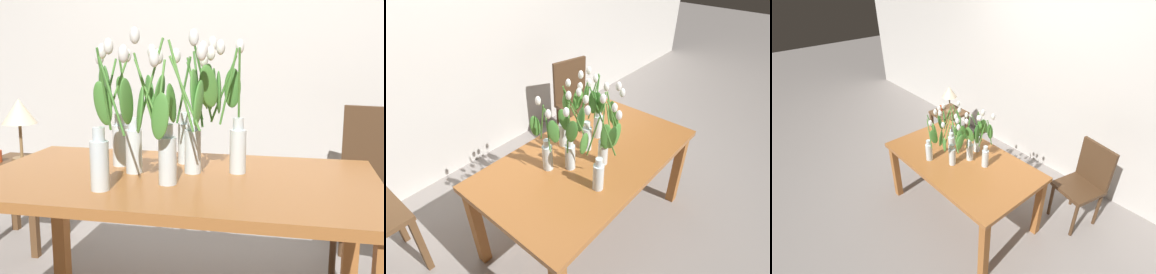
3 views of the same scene
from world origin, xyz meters
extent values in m
plane|color=gray|center=(0.00, 0.00, 0.00)|extent=(18.00, 18.00, 0.00)
cube|color=beige|center=(0.00, 1.52, 1.35)|extent=(9.00, 0.10, 2.70)
cube|color=#A3602D|center=(0.00, 0.00, 0.72)|extent=(1.60, 0.90, 0.04)
cube|color=#A3602D|center=(-0.74, -0.39, 0.35)|extent=(0.07, 0.07, 0.70)
cube|color=#A3602D|center=(0.74, -0.39, 0.35)|extent=(0.07, 0.07, 0.70)
cube|color=#A3602D|center=(-0.74, 0.39, 0.35)|extent=(0.07, 0.07, 0.70)
cube|color=#A3602D|center=(0.74, 0.39, 0.35)|extent=(0.07, 0.07, 0.70)
cylinder|color=silver|center=(0.00, -0.12, 0.83)|extent=(0.07, 0.07, 0.18)
cylinder|color=silver|center=(0.00, -0.12, 0.94)|extent=(0.04, 0.04, 0.05)
cylinder|color=silver|center=(0.00, -0.12, 0.80)|extent=(0.06, 0.06, 0.11)
cylinder|color=#56933D|center=(-0.06, -0.15, 1.11)|extent=(0.10, 0.06, 0.34)
ellipsoid|color=white|center=(-0.10, -0.17, 1.29)|extent=(0.04, 0.04, 0.06)
ellipsoid|color=#4C8E38|center=(-0.08, -0.19, 1.03)|extent=(0.07, 0.08, 0.17)
cylinder|color=#56933D|center=(0.06, -0.13, 1.11)|extent=(0.10, 0.02, 0.33)
ellipsoid|color=white|center=(0.10, -0.14, 1.28)|extent=(0.04, 0.04, 0.06)
ellipsoid|color=#4C8E38|center=(0.10, -0.11, 1.09)|extent=(0.04, 0.07, 0.17)
cylinder|color=#56933D|center=(-0.01, -0.17, 1.08)|extent=(0.03, 0.08, 0.26)
ellipsoid|color=white|center=(-0.02, -0.20, 1.21)|extent=(0.04, 0.04, 0.06)
ellipsoid|color=#4C8E38|center=(0.00, -0.21, 1.01)|extent=(0.10, 0.05, 0.18)
cylinder|color=#56933D|center=(0.07, -0.14, 1.09)|extent=(0.12, 0.04, 0.27)
ellipsoid|color=white|center=(0.13, -0.15, 1.23)|extent=(0.04, 0.04, 0.06)
ellipsoid|color=#4C8E38|center=(0.12, -0.12, 1.05)|extent=(0.05, 0.11, 0.18)
cylinder|color=silver|center=(-0.28, 0.12, 0.83)|extent=(0.07, 0.07, 0.18)
cylinder|color=silver|center=(-0.28, 0.12, 0.94)|extent=(0.04, 0.04, 0.05)
cylinder|color=silver|center=(-0.28, 0.12, 0.80)|extent=(0.06, 0.06, 0.11)
cylinder|color=#478433|center=(-0.31, 0.08, 1.08)|extent=(0.05, 0.08, 0.26)
ellipsoid|color=white|center=(-0.33, 0.04, 1.21)|extent=(0.04, 0.04, 0.06)
ellipsoid|color=#427F33|center=(-0.30, 0.03, 1.08)|extent=(0.10, 0.06, 0.18)
cylinder|color=#478433|center=(-0.27, 0.16, 1.08)|extent=(0.02, 0.07, 0.28)
ellipsoid|color=white|center=(-0.27, 0.19, 1.22)|extent=(0.04, 0.04, 0.06)
ellipsoid|color=#427F33|center=(-0.29, 0.21, 1.04)|extent=(0.11, 0.05, 0.18)
cylinder|color=silver|center=(0.06, 0.06, 0.83)|extent=(0.07, 0.07, 0.18)
cylinder|color=silver|center=(0.06, 0.06, 0.94)|extent=(0.04, 0.04, 0.05)
cylinder|color=silver|center=(0.06, 0.06, 0.80)|extent=(0.06, 0.06, 0.11)
cylinder|color=#3D752D|center=(0.09, 0.12, 1.10)|extent=(0.06, 0.11, 0.31)
ellipsoid|color=white|center=(0.12, 0.17, 1.27)|extent=(0.04, 0.04, 0.06)
ellipsoid|color=#4C8E38|center=(0.08, 0.17, 1.10)|extent=(0.11, 0.06, 0.18)
cylinder|color=#3D752D|center=(0.09, 0.01, 1.09)|extent=(0.06, 0.10, 0.29)
ellipsoid|color=white|center=(0.12, -0.04, 1.24)|extent=(0.04, 0.04, 0.06)
ellipsoid|color=#4C8E38|center=(0.14, -0.01, 1.10)|extent=(0.09, 0.09, 0.18)
cylinder|color=#3D752D|center=(0.02, 0.07, 1.08)|extent=(0.07, 0.02, 0.27)
ellipsoid|color=white|center=(-0.01, 0.08, 1.22)|extent=(0.04, 0.04, 0.06)
ellipsoid|color=#4C8E38|center=(-0.03, 0.05, 1.03)|extent=(0.04, 0.12, 0.18)
cylinder|color=silver|center=(-0.01, 0.23, 0.83)|extent=(0.07, 0.07, 0.18)
cylinder|color=silver|center=(-0.01, 0.23, 0.94)|extent=(0.04, 0.04, 0.05)
cylinder|color=silver|center=(-0.01, 0.23, 0.80)|extent=(0.06, 0.06, 0.11)
cylinder|color=#478433|center=(0.04, 0.19, 1.07)|extent=(0.09, 0.08, 0.24)
ellipsoid|color=white|center=(0.08, 0.15, 1.20)|extent=(0.04, 0.04, 0.06)
ellipsoid|color=#4C8E38|center=(0.09, 0.18, 1.08)|extent=(0.06, 0.11, 0.18)
cylinder|color=#478433|center=(0.02, 0.23, 1.08)|extent=(0.06, 0.01, 0.27)
ellipsoid|color=white|center=(0.05, 0.23, 1.21)|extent=(0.04, 0.04, 0.06)
ellipsoid|color=#4C8E38|center=(0.06, 0.26, 1.06)|extent=(0.05, 0.12, 0.18)
cylinder|color=silver|center=(0.24, 0.10, 0.83)|extent=(0.07, 0.07, 0.18)
cylinder|color=silver|center=(0.24, 0.10, 0.94)|extent=(0.04, 0.04, 0.05)
cylinder|color=silver|center=(0.24, 0.10, 0.80)|extent=(0.06, 0.06, 0.11)
cylinder|color=#478433|center=(0.23, 0.15, 1.10)|extent=(0.02, 0.09, 0.31)
ellipsoid|color=white|center=(0.23, 0.20, 1.26)|extent=(0.04, 0.04, 0.06)
ellipsoid|color=#427F33|center=(0.20, 0.19, 1.08)|extent=(0.08, 0.04, 0.17)
cylinder|color=#478433|center=(0.18, 0.11, 1.08)|extent=(0.11, 0.01, 0.27)
ellipsoid|color=white|center=(0.12, 0.11, 1.23)|extent=(0.04, 0.04, 0.06)
ellipsoid|color=#427F33|center=(0.13, 0.08, 1.09)|extent=(0.03, 0.08, 0.17)
cylinder|color=#478433|center=(0.20, 0.09, 1.10)|extent=(0.07, 0.02, 0.31)
ellipsoid|color=white|center=(0.16, 0.09, 1.25)|extent=(0.04, 0.04, 0.06)
ellipsoid|color=#427F33|center=(0.16, 0.06, 1.08)|extent=(0.04, 0.08, 0.17)
cylinder|color=silver|center=(-0.22, -0.25, 0.83)|extent=(0.07, 0.07, 0.18)
cylinder|color=silver|center=(-0.22, -0.25, 0.94)|extent=(0.04, 0.04, 0.05)
cylinder|color=silver|center=(-0.22, -0.25, 0.80)|extent=(0.06, 0.06, 0.11)
cylinder|color=#478433|center=(-0.21, -0.19, 1.10)|extent=(0.01, 0.10, 0.30)
ellipsoid|color=white|center=(-0.21, -0.15, 1.25)|extent=(0.04, 0.04, 0.06)
ellipsoid|color=#4C8E38|center=(-0.24, -0.15, 1.04)|extent=(0.09, 0.05, 0.18)
cylinder|color=#478433|center=(-0.16, -0.27, 1.08)|extent=(0.11, 0.04, 0.27)
ellipsoid|color=white|center=(-0.10, -0.29, 1.23)|extent=(0.04, 0.04, 0.06)
ellipsoid|color=#4C8E38|center=(-0.11, -0.25, 1.06)|extent=(0.04, 0.11, 0.18)
cylinder|color=silver|center=(-0.18, 0.01, 0.83)|extent=(0.07, 0.07, 0.18)
cylinder|color=silver|center=(-0.18, 0.01, 0.94)|extent=(0.04, 0.04, 0.05)
cylinder|color=silver|center=(-0.18, 0.01, 0.80)|extent=(0.06, 0.06, 0.11)
cylinder|color=#56933D|center=(-0.12, 0.00, 1.08)|extent=(0.11, 0.04, 0.26)
ellipsoid|color=white|center=(-0.06, -0.02, 1.22)|extent=(0.04, 0.04, 0.06)
ellipsoid|color=#427F33|center=(-0.07, 0.02, 1.06)|extent=(0.07, 0.08, 0.17)
cylinder|color=#56933D|center=(-0.23, -0.02, 1.09)|extent=(0.09, 0.07, 0.28)
ellipsoid|color=white|center=(-0.28, -0.05, 1.24)|extent=(0.04, 0.04, 0.06)
ellipsoid|color=#427F33|center=(-0.25, -0.07, 1.10)|extent=(0.06, 0.10, 0.18)
cylinder|color=#56933D|center=(-0.15, 0.05, 1.09)|extent=(0.06, 0.06, 0.29)
ellipsoid|color=white|center=(-0.12, 0.08, 1.23)|extent=(0.04, 0.04, 0.06)
ellipsoid|color=#427F33|center=(-0.14, 0.10, 1.06)|extent=(0.09, 0.10, 0.18)
cube|color=#4C331E|center=(0.90, 0.84, 0.45)|extent=(0.48, 0.48, 0.04)
cylinder|color=#4C331E|center=(1.02, 0.64, 0.21)|extent=(0.04, 0.04, 0.43)
cylinder|color=#4C331E|center=(0.69, 0.72, 0.21)|extent=(0.04, 0.04, 0.43)
cylinder|color=#4C331E|center=(1.10, 0.97, 0.21)|extent=(0.04, 0.04, 0.43)
cylinder|color=#4C331E|center=(0.77, 1.05, 0.21)|extent=(0.04, 0.04, 0.43)
cube|color=#4C331E|center=(0.94, 1.02, 0.70)|extent=(0.40, 0.13, 0.46)
cube|color=brown|center=(-1.24, 0.83, 0.53)|extent=(0.44, 0.44, 0.04)
cube|color=brown|center=(-1.43, 0.64, 0.26)|extent=(0.04, 0.04, 0.51)
cube|color=brown|center=(-1.05, 0.64, 0.26)|extent=(0.04, 0.04, 0.51)
cube|color=brown|center=(-1.43, 1.02, 0.26)|extent=(0.04, 0.04, 0.51)
cube|color=brown|center=(-1.05, 1.02, 0.26)|extent=(0.04, 0.04, 0.51)
cylinder|color=olive|center=(-1.24, 0.85, 0.56)|extent=(0.12, 0.12, 0.02)
cylinder|color=olive|center=(-1.24, 0.85, 0.68)|extent=(0.02, 0.02, 0.22)
cone|color=beige|center=(-1.24, 0.85, 0.87)|extent=(0.22, 0.22, 0.16)
cylinder|color=#CC4C23|center=(-1.36, 0.77, 0.59)|extent=(0.06, 0.06, 0.07)
camera|label=1|loc=(0.45, -1.75, 1.23)|focal=43.24mm
camera|label=2|loc=(-1.39, -1.08, 2.10)|focal=29.38mm
camera|label=3|loc=(1.85, -1.59, 2.50)|focal=27.18mm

